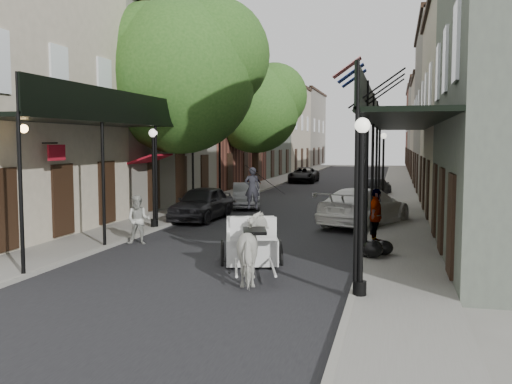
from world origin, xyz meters
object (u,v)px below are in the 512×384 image
Objects in this scene: tree_near at (189,70)px; car_left_mid at (246,195)px; pedestrian_sidewalk_left at (253,180)px; car_right_near at (365,207)px; horse at (255,249)px; pedestrian_sidewalk_right at (376,216)px; carriage at (251,224)px; pedestrian_walking at (138,220)px; lamppost_right_near at (361,204)px; lamppost_left at (154,176)px; tree_far at (261,105)px; car_left_far at (304,175)px; lamppost_right_far at (383,166)px; car_left_near at (202,203)px; car_right_far at (376,186)px.

tree_near is 7.18m from car_left_mid.
pedestrian_sidewalk_left is 15.07m from car_right_near.
pedestrian_sidewalk_left reaches higher than horse.
carriage is at bearing 139.73° from pedestrian_sidewalk_right.
tree_near is at bearing 84.42° from pedestrian_walking.
lamppost_right_near is 1.94× the size of horse.
tree_far is at bearing 90.46° from lamppost_left.
tree_near is at bearing -94.47° from car_left_far.
lamppost_right_near is 35.23m from car_left_far.
lamppost_left is at bearing 135.71° from lamppost_right_near.
horse is at bearing -97.57° from lamppost_right_far.
lamppost_right_near is 11.09m from car_right_near.
tree_far reaches higher than car_left_mid.
car_left_near is at bearing 21.80° from car_right_near.
lamppost_right_far is at bearing 55.65° from lamppost_left.
lamppost_right_far is at bearing 90.00° from lamppost_right_near.
carriage is at bearing -89.33° from car_left_mid.
pedestrian_walking is 7.65m from pedestrian_sidewalk_right.
pedestrian_sidewalk_left is at bearing -37.02° from car_right_near.
lamppost_right_near is at bearing 114.41° from car_right_near.
horse is 1.26× the size of pedestrian_sidewalk_left.
car_left_near is at bearing 66.29° from pedestrian_sidewalk_right.
horse reaches higher than car_left_mid.
pedestrian_sidewalk_right is at bearing 25.17° from carriage.
lamppost_left is 0.81× the size of car_left_far.
car_left_near is (0.95, -12.89, -0.15)m from pedestrian_sidewalk_left.
tree_near is 12.99m from pedestrian_sidewalk_left.
car_right_near is at bearing -117.83° from horse.
pedestrian_sidewalk_right is (8.30, -1.63, -1.06)m from lamppost_left.
lamppost_left reaches higher than horse.
car_left_near is (0.85, 3.00, -1.32)m from lamppost_left.
lamppost_right_near is at bearing -82.01° from car_left_mid.
pedestrian_walking is at bearing -75.48° from lamppost_left.
tree_far reaches higher than car_left_near.
pedestrian_sidewalk_left is at bearing 90.36° from lamppost_left.
car_left_mid is 0.72× the size of car_right_near.
car_left_near is 0.93× the size of car_left_far.
horse is at bearing 99.60° from pedestrian_sidewalk_left.
pedestrian_sidewalk_right is at bearing 89.10° from lamppost_right_near.
lamppost_right_far is 1.38× the size of carriage.
carriage is 20.91m from car_right_far.
lamppost_right_near is at bearing 104.60° from pedestrian_sidewalk_left.
tree_far is 2.39× the size of car_right_far.
pedestrian_sidewalk_left is (-8.30, 3.89, -1.17)m from lamppost_right_far.
pedestrian_sidewalk_left is at bearing 11.88° from car_right_far.
tree_near reaches higher than pedestrian_sidewalk_left.
tree_far is 9.64m from car_right_far.
car_left_far is (1.60, 10.66, -0.24)m from pedestrian_sidewalk_left.
lamppost_left is 6.84m from carriage.
car_left_far is (0.72, 29.55, -0.17)m from pedestrian_walking.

